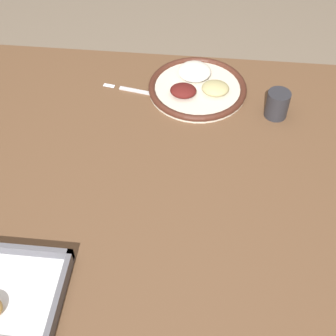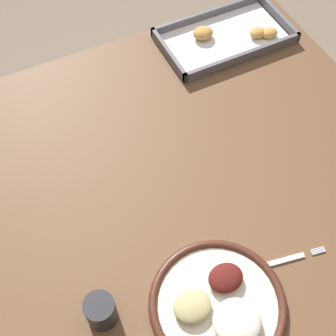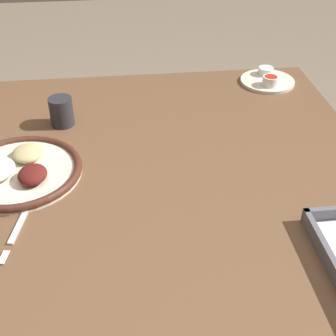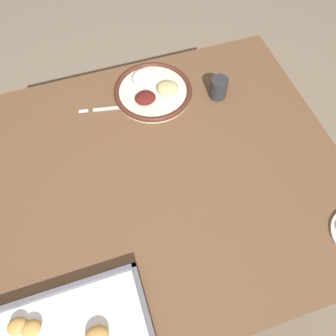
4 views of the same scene
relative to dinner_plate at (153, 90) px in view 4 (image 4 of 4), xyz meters
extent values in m
plane|color=#7A6B59|center=(0.08, 0.35, -0.72)|extent=(8.00, 8.00, 0.00)
cube|color=brown|center=(0.08, 0.35, -0.03)|extent=(1.23, 1.05, 0.03)
cylinder|color=brown|center=(-0.49, -0.12, -0.38)|extent=(0.06, 0.06, 0.67)
cylinder|color=brown|center=(0.64, -0.12, -0.38)|extent=(0.06, 0.06, 0.67)
cylinder|color=beige|center=(0.00, 0.00, -0.01)|extent=(0.30, 0.30, 0.01)
torus|color=#472319|center=(0.00, 0.00, 0.00)|extent=(0.30, 0.30, 0.02)
ellipsoid|color=silver|center=(0.01, -0.05, 0.02)|extent=(0.10, 0.10, 0.04)
ellipsoid|color=#511614|center=(0.04, 0.04, 0.01)|extent=(0.08, 0.07, 0.03)
ellipsoid|color=tan|center=(-0.05, 0.02, 0.01)|extent=(0.08, 0.07, 0.03)
cube|color=silver|center=(0.17, 0.03, -0.01)|extent=(0.14, 0.04, 0.00)
cylinder|color=silver|center=(0.27, 0.01, -0.01)|extent=(0.03, 0.01, 0.00)
cylinder|color=silver|center=(0.27, 0.01, -0.01)|extent=(0.03, 0.01, 0.00)
cylinder|color=silver|center=(0.27, 0.01, -0.01)|extent=(0.03, 0.01, 0.00)
cylinder|color=silver|center=(0.27, 0.02, -0.01)|extent=(0.03, 0.01, 0.00)
cube|color=#595960|center=(0.44, 0.73, -0.01)|extent=(0.41, 0.23, 0.01)
cube|color=silver|center=(0.44, 0.73, -0.01)|extent=(0.37, 0.21, 0.00)
cube|color=#595960|center=(0.44, 0.62, 0.01)|extent=(0.41, 0.01, 0.03)
cube|color=#595960|center=(0.24, 0.73, 0.01)|extent=(0.01, 0.23, 0.03)
ellipsoid|color=#C18E47|center=(0.57, 0.67, 0.01)|extent=(0.05, 0.04, 0.03)
ellipsoid|color=#C18E47|center=(0.53, 0.69, 0.01)|extent=(0.05, 0.04, 0.03)
cylinder|color=#28282D|center=(-0.23, 0.09, 0.03)|extent=(0.07, 0.07, 0.08)
camera|label=1|loc=(-0.03, 1.13, 0.90)|focal=50.00mm
camera|label=2|loc=(-0.23, -0.23, 1.00)|focal=50.00mm
camera|label=3|loc=(0.93, 0.25, 0.65)|focal=50.00mm
camera|label=4|loc=(0.22, 0.85, 0.94)|focal=35.00mm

